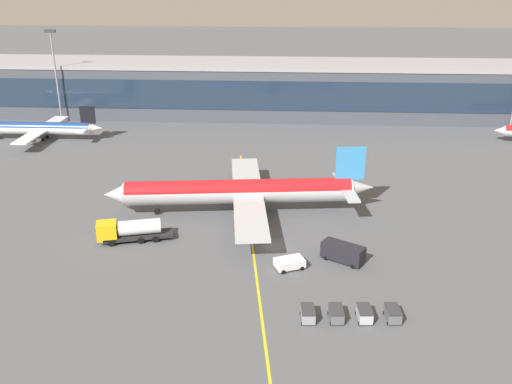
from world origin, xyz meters
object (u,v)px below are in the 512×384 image
main_airliner (241,191)px  pushback_tug (290,263)px  baggage_cart_0 (308,314)px  baggage_cart_1 (336,314)px  baggage_cart_3 (393,314)px  commuter_jet_near (38,128)px  baggage_cart_2 (364,314)px  lavatory_truck (342,252)px  fuel_tanker (130,230)px

main_airliner → pushback_tug: bearing=-65.4°
main_airliner → baggage_cart_0: bearing=-70.9°
baggage_cart_0 → baggage_cart_1: bearing=3.7°
main_airliner → baggage_cart_1: main_airliner is taller
pushback_tug → baggage_cart_1: baggage_cart_1 is taller
baggage_cart_3 → main_airliner: bearing=124.5°
main_airliner → baggage_cart_0: main_airliner is taller
baggage_cart_1 → baggage_cart_3: same height
baggage_cart_3 → commuter_jet_near: 98.34m
baggage_cart_2 → lavatory_truck: bearing=95.8°
lavatory_truck → pushback_tug: bearing=-160.8°
lavatory_truck → baggage_cart_0: (-5.00, -13.98, -0.64)m
baggage_cart_3 → baggage_cart_0: bearing=-176.3°
baggage_cart_1 → commuter_jet_near: commuter_jet_near is taller
baggage_cart_0 → baggage_cart_3: (9.58, 0.62, 0.00)m
baggage_cart_0 → commuter_jet_near: 92.13m
lavatory_truck → commuter_jet_near: bearing=140.5°
fuel_tanker → baggage_cart_2: bearing=-29.1°
main_airliner → baggage_cart_0: size_ratio=15.98×
baggage_cart_1 → baggage_cart_3: 6.40m
pushback_tug → baggage_cart_1: size_ratio=1.60×
fuel_tanker → pushback_tug: 24.32m
lavatory_truck → baggage_cart_0: bearing=-109.7°
fuel_tanker → baggage_cart_1: (28.63, -17.92, -0.96)m
baggage_cart_1 → commuter_jet_near: bearing=133.3°
main_airliner → pushback_tug: size_ratio=9.96×
fuel_tanker → baggage_cart_0: (25.44, -18.13, -0.96)m
baggage_cart_2 → fuel_tanker: bearing=150.9°
baggage_cart_0 → baggage_cart_2: size_ratio=1.00×
baggage_cart_0 → baggage_cart_2: same height
fuel_tanker → baggage_cart_0: size_ratio=4.04×
baggage_cart_0 → pushback_tug: bearing=100.1°
pushback_tug → baggage_cart_2: 13.95m
baggage_cart_1 → commuter_jet_near: size_ratio=0.09×
lavatory_truck → baggage_cart_2: (1.38, -13.57, -0.64)m
baggage_cart_0 → baggage_cart_2: (6.39, 0.41, 0.00)m
pushback_tug → baggage_cart_0: baggage_cart_0 is taller
lavatory_truck → commuter_jet_near: 86.02m
lavatory_truck → baggage_cart_2: bearing=-84.2°
lavatory_truck → baggage_cart_3: size_ratio=2.24×
commuter_jet_near → baggage_cart_1: bearing=-46.7°
baggage_cart_3 → pushback_tug: bearing=136.8°
baggage_cart_1 → commuter_jet_near: 94.13m
lavatory_truck → baggage_cart_2: 13.65m
commuter_jet_near → baggage_cart_0: bearing=-48.2°
main_airliner → lavatory_truck: (15.19, -15.36, -2.33)m
main_airliner → fuel_tanker: bearing=-143.7°
lavatory_truck → main_airliner: bearing=134.7°
baggage_cart_1 → baggage_cart_2: bearing=3.7°
baggage_cart_1 → main_airliner: bearing=114.7°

